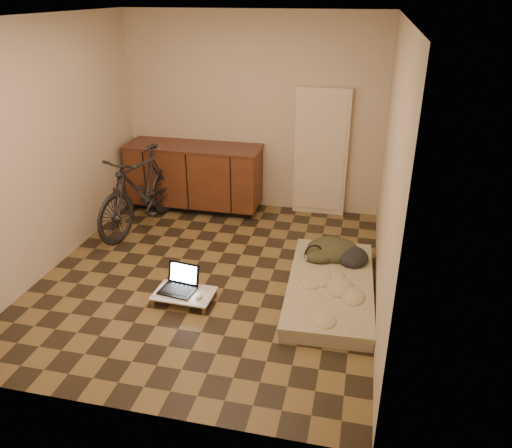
% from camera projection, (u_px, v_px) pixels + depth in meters
% --- Properties ---
extents(room_shell, '(3.50, 4.00, 2.60)m').
position_uv_depth(room_shell, '(206.00, 160.00, 4.88)').
color(room_shell, brown).
rests_on(room_shell, ground).
extents(cabinets, '(1.84, 0.62, 0.91)m').
position_uv_depth(cabinets, '(195.00, 176.00, 6.89)').
color(cabinets, black).
rests_on(cabinets, ground).
extents(appliance_panel, '(0.70, 0.10, 1.70)m').
position_uv_depth(appliance_panel, '(321.00, 153.00, 6.59)').
color(appliance_panel, '#F5DEC1').
rests_on(appliance_panel, ground).
extents(bicycle, '(0.87, 1.82, 1.14)m').
position_uv_depth(bicycle, '(141.00, 186.00, 6.28)').
color(bicycle, black).
rests_on(bicycle, ground).
extents(futon, '(0.91, 1.78, 0.15)m').
position_uv_depth(futon, '(330.00, 287.00, 5.05)').
color(futon, '#B5AE90').
rests_on(futon, ground).
extents(clothing_pile, '(0.63, 0.53, 0.24)m').
position_uv_depth(clothing_pile, '(338.00, 246.00, 5.45)').
color(clothing_pile, '#35361F').
rests_on(clothing_pile, futon).
extents(headphones, '(0.28, 0.27, 0.15)m').
position_uv_depth(headphones, '(314.00, 253.00, 5.39)').
color(headphones, black).
rests_on(headphones, futon).
extents(lap_desk, '(0.60, 0.40, 0.10)m').
position_uv_depth(lap_desk, '(184.00, 294.00, 4.93)').
color(lap_desk, brown).
rests_on(lap_desk, ground).
extents(laptop, '(0.38, 0.35, 0.23)m').
position_uv_depth(laptop, '(180.00, 284.00, 4.97)').
color(laptop, black).
rests_on(laptop, lap_desk).
extents(mouse, '(0.07, 0.10, 0.04)m').
position_uv_depth(mouse, '(199.00, 296.00, 4.84)').
color(mouse, white).
rests_on(mouse, lap_desk).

